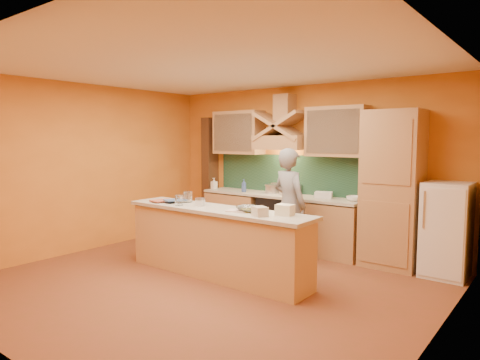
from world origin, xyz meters
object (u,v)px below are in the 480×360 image
Objects in this scene: stove at (279,221)px; kitchen_scale at (200,203)px; mixing_bowl at (248,209)px; fridge at (446,230)px; person at (289,205)px.

kitchen_scale is (-0.10, -1.90, 0.54)m from stove.
stove is 1.98m from kitchen_scale.
mixing_bowl reaches higher than stove.
fridge is at bearing 13.61° from kitchen_scale.
mixing_bowl is at bearing -136.87° from fridge.
fridge is 0.74× the size of person.
stove is 2.71m from fridge.
fridge reaches higher than kitchen_scale.
person is at bearing 94.79° from mixing_bowl.
kitchen_scale is (-2.80, -1.90, 0.34)m from fridge.
mixing_bowl is (0.81, 0.04, -0.01)m from kitchen_scale.
fridge is 2.20m from person.
person is at bearing 39.60° from kitchen_scale.
fridge is (2.70, 0.00, 0.20)m from stove.
kitchen_scale is at bearing -177.04° from mixing_bowl.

